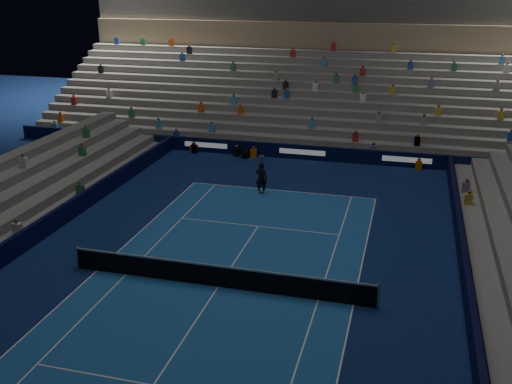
{
  "coord_description": "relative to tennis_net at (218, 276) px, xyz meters",
  "views": [
    {
      "loc": [
        6.96,
        -20.2,
        11.93
      ],
      "look_at": [
        0.0,
        6.0,
        2.0
      ],
      "focal_mm": 41.49,
      "sensor_mm": 36.0,
      "label": 1
    }
  ],
  "objects": [
    {
      "name": "grandstand_main",
      "position": [
        0.0,
        27.9,
        2.87
      ],
      "size": [
        44.0,
        15.2,
        11.2
      ],
      "color": "slate",
      "rests_on": "ground"
    },
    {
      "name": "tennis_player",
      "position": [
        -1.05,
        11.15,
        0.44
      ],
      "size": [
        0.72,
        0.5,
        1.9
      ],
      "primitive_type": "imported",
      "rotation": [
        0.0,
        0.0,
        3.08
      ],
      "color": "black",
      "rests_on": "ground"
    },
    {
      "name": "court_surface",
      "position": [
        0.0,
        0.0,
        -0.5
      ],
      "size": [
        10.97,
        23.77,
        0.01
      ],
      "primitive_type": "cube",
      "color": "#1B5399",
      "rests_on": "ground"
    },
    {
      "name": "sponsor_barrier_west",
      "position": [
        -9.7,
        0.0,
        -0.0
      ],
      "size": [
        0.25,
        37.0,
        1.0
      ],
      "primitive_type": "cube",
      "color": "black",
      "rests_on": "ground"
    },
    {
      "name": "sponsor_barrier_far",
      "position": [
        0.0,
        18.5,
        -0.0
      ],
      "size": [
        44.0,
        0.25,
        1.0
      ],
      "primitive_type": "cube",
      "color": "black",
      "rests_on": "ground"
    },
    {
      "name": "sponsor_barrier_east",
      "position": [
        9.7,
        0.0,
        -0.0
      ],
      "size": [
        0.25,
        37.0,
        1.0
      ],
      "primitive_type": "cube",
      "color": "black",
      "rests_on": "ground"
    },
    {
      "name": "tennis_net",
      "position": [
        0.0,
        0.0,
        0.0
      ],
      "size": [
        12.9,
        0.1,
        1.1
      ],
      "color": "#B2B2B7",
      "rests_on": "ground"
    },
    {
      "name": "ground",
      "position": [
        0.0,
        0.0,
        -0.5
      ],
      "size": [
        90.0,
        90.0,
        0.0
      ],
      "primitive_type": "plane",
      "color": "#0C1D4D",
      "rests_on": "ground"
    },
    {
      "name": "broadcast_camera",
      "position": [
        -3.87,
        17.77,
        -0.23
      ],
      "size": [
        0.53,
        0.9,
        0.53
      ],
      "color": "black",
      "rests_on": "ground"
    }
  ]
}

